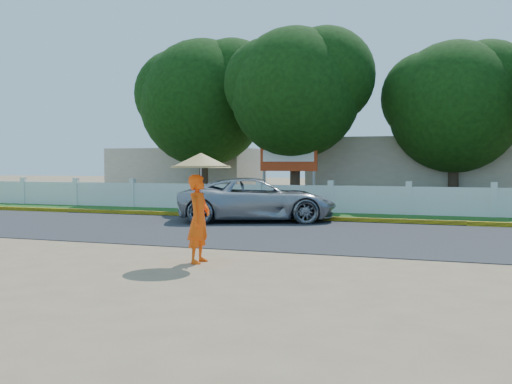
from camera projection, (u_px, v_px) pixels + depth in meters
The scene contains 11 objects.
ground at pixel (226, 258), 12.08m from camera, with size 120.00×120.00×0.00m, color #9E8460.
road at pixel (284, 233), 16.33m from camera, with size 60.00×7.00×0.02m, color #38383A.
grass_verge at pixel (323, 216), 21.29m from camera, with size 60.00×3.50×0.03m, color #2D601E.
curb at pixel (312, 219), 19.68m from camera, with size 40.00×0.18×0.16m, color yellow.
fence at pixel (331, 199), 22.64m from camera, with size 40.00×0.10×1.10m, color silver.
building_near at pixel (418, 171), 28.04m from camera, with size 10.00×6.00×3.20m, color #B7AD99.
building_far at pixel (188, 173), 33.19m from camera, with size 8.00×5.00×2.80m, color #B7AD99.
vehicle at pixel (257, 200), 19.51m from camera, with size 2.48×5.39×1.50m, color #9DA0A5.
monk_with_parasol at pixel (200, 191), 11.41m from camera, with size 1.22×1.22×2.21m.
billboard at pixel (289, 160), 24.25m from camera, with size 2.50×0.13×2.95m.
tree_row at pixel (414, 92), 24.51m from camera, with size 28.45×8.32×8.76m.
Camera 1 is at (4.49, -11.14, 2.03)m, focal length 40.00 mm.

